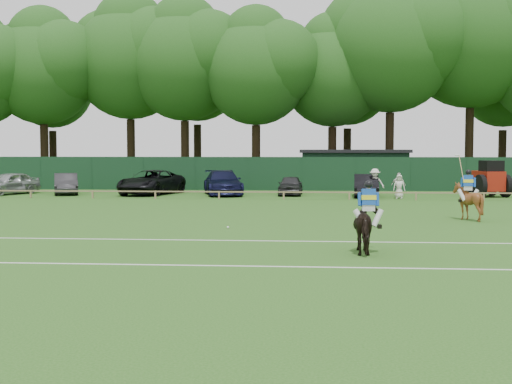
# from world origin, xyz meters

# --- Properties ---
(ground) EXTENTS (160.00, 160.00, 0.00)m
(ground) POSITION_xyz_m (0.00, 0.00, 0.00)
(ground) COLOR #1E4C14
(ground) RESTS_ON ground
(horse_dark) EXTENTS (0.97, 1.93, 1.59)m
(horse_dark) POSITION_xyz_m (4.36, -3.42, 0.80)
(horse_dark) COLOR black
(horse_dark) RESTS_ON ground
(horse_chestnut) EXTENTS (1.64, 1.76, 1.64)m
(horse_chestnut) POSITION_xyz_m (9.47, 6.43, 0.82)
(horse_chestnut) COLOR brown
(horse_chestnut) RESTS_ON ground
(sedan_silver) EXTENTS (3.46, 4.86, 1.54)m
(sedan_silver) POSITION_xyz_m (-17.84, 21.09, 0.77)
(sedan_silver) COLOR #ACAEB2
(sedan_silver) RESTS_ON ground
(sedan_grey) EXTENTS (2.97, 4.60, 1.43)m
(sedan_grey) POSITION_xyz_m (-14.02, 21.57, 0.72)
(sedan_grey) COLOR #2B2A2C
(sedan_grey) RESTS_ON ground
(suv_black) EXTENTS (4.13, 6.44, 1.65)m
(suv_black) POSITION_xyz_m (-8.17, 21.86, 0.83)
(suv_black) COLOR black
(suv_black) RESTS_ON ground
(sedan_navy) EXTENTS (3.55, 6.04, 1.64)m
(sedan_navy) POSITION_xyz_m (-3.25, 21.80, 0.82)
(sedan_navy) COLOR black
(sedan_navy) RESTS_ON ground
(hatch_grey) EXTENTS (1.63, 3.87, 1.31)m
(hatch_grey) POSITION_xyz_m (1.30, 21.91, 0.65)
(hatch_grey) COLOR #2B2B2E
(hatch_grey) RESTS_ON ground
(estate_black) EXTENTS (1.80, 4.50, 1.46)m
(estate_black) POSITION_xyz_m (6.23, 20.72, 0.73)
(estate_black) COLOR black
(estate_black) RESTS_ON ground
(spectator_left) EXTENTS (1.31, 0.93, 1.84)m
(spectator_left) POSITION_xyz_m (6.73, 20.12, 0.92)
(spectator_left) COLOR silver
(spectator_left) RESTS_ON ground
(spectator_mid) EXTENTS (0.98, 0.56, 1.58)m
(spectator_mid) POSITION_xyz_m (8.26, 20.44, 0.79)
(spectator_mid) COLOR silver
(spectator_mid) RESTS_ON ground
(spectator_right) EXTENTS (0.75, 0.50, 1.50)m
(spectator_right) POSITION_xyz_m (8.15, 19.31, 0.75)
(spectator_right) COLOR silver
(spectator_right) RESTS_ON ground
(rider_dark) EXTENTS (0.94, 0.39, 1.41)m
(rider_dark) POSITION_xyz_m (4.37, -3.44, 1.52)
(rider_dark) COLOR silver
(rider_dark) RESTS_ON ground
(rider_chestnut) EXTENTS (0.93, 0.70, 2.05)m
(rider_chestnut) POSITION_xyz_m (9.46, 6.42, 1.56)
(rider_chestnut) COLOR silver
(rider_chestnut) RESTS_ON ground
(polo_ball) EXTENTS (0.09, 0.09, 0.09)m
(polo_ball) POSITION_xyz_m (-0.56, 2.51, 0.04)
(polo_ball) COLOR silver
(polo_ball) RESTS_ON ground
(pitch_lines) EXTENTS (60.00, 5.10, 0.01)m
(pitch_lines) POSITION_xyz_m (0.00, -3.50, 0.01)
(pitch_lines) COLOR silver
(pitch_lines) RESTS_ON ground
(pitch_rail) EXTENTS (62.10, 0.10, 0.50)m
(pitch_rail) POSITION_xyz_m (0.00, 18.00, 0.45)
(pitch_rail) COLOR #997F5B
(pitch_rail) RESTS_ON ground
(perimeter_fence) EXTENTS (92.08, 0.08, 2.50)m
(perimeter_fence) POSITION_xyz_m (0.00, 27.00, 1.25)
(perimeter_fence) COLOR #14351E
(perimeter_fence) RESTS_ON ground
(utility_shed) EXTENTS (8.40, 4.40, 3.04)m
(utility_shed) POSITION_xyz_m (6.00, 30.00, 1.54)
(utility_shed) COLOR #14331E
(utility_shed) RESTS_ON ground
(tree_row) EXTENTS (96.00, 12.00, 21.00)m
(tree_row) POSITION_xyz_m (2.00, 35.00, 0.00)
(tree_row) COLOR #26561C
(tree_row) RESTS_ON ground
(tractor) EXTENTS (2.35, 3.09, 2.35)m
(tractor) POSITION_xyz_m (14.17, 21.35, 1.11)
(tractor) COLOR #9D1C0E
(tractor) RESTS_ON ground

